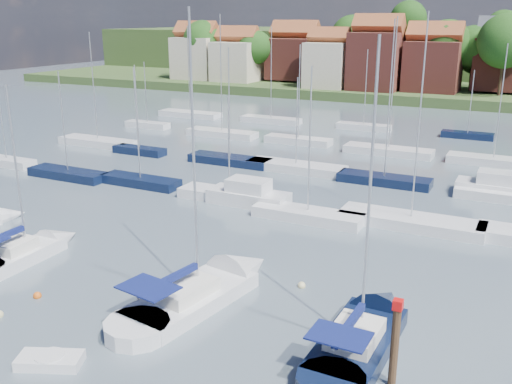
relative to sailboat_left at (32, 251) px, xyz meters
The scene contains 11 objects.
ground 38.59m from the sailboat_left, 69.94° to the left, with size 260.00×260.00×0.00m, color #485862.
sailboat_left is the anchor object (origin of this frame).
sailboat_centre 13.47m from the sailboat_left, ahead, with size 5.38×13.11×17.25m.
sailboat_navy 22.80m from the sailboat_left, ahead, with size 3.27×11.54×15.91m.
tender 13.63m from the sailboat_left, 39.78° to the right, with size 3.21×2.40×0.63m.
timber_piling 25.10m from the sailboat_left, ahead, with size 0.40×0.40×6.37m.
buoy_c 6.36m from the sailboat_left, 40.66° to the right, with size 0.48×0.48×0.48m, color #D85914.
buoy_d 13.03m from the sailboat_left, 25.71° to the right, with size 0.44×0.44×0.44m, color beige.
buoy_e 18.24m from the sailboat_left, 11.96° to the left, with size 0.47×0.47×0.47m, color beige.
marina_field 34.85m from the sailboat_left, 64.25° to the left, with size 79.62×41.41×15.93m.
far_shore_town 129.90m from the sailboat_left, 83.16° to the left, with size 212.46×90.00×22.27m.
Camera 1 is at (15.80, -21.07, 15.31)m, focal length 40.00 mm.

